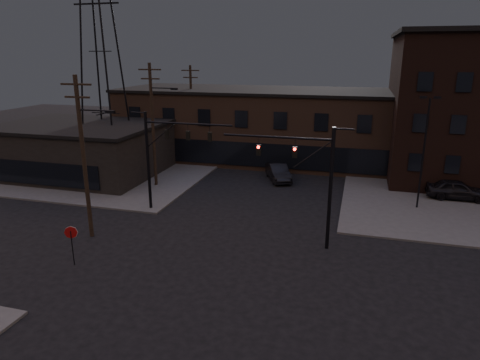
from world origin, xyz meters
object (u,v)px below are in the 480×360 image
(car_crossing, at_px, (278,172))
(stop_sign, at_px, (71,237))
(traffic_signal_near, at_px, (313,175))
(parked_car_lot_a, at_px, (457,190))
(traffic_signal_far, at_px, (162,150))
(parked_car_lot_b, at_px, (433,177))

(car_crossing, bearing_deg, stop_sign, -135.83)
(traffic_signal_near, distance_m, parked_car_lot_a, 17.33)
(traffic_signal_far, bearing_deg, parked_car_lot_a, 21.57)
(traffic_signal_near, distance_m, car_crossing, 16.03)
(traffic_signal_near, relative_size, stop_sign, 3.23)
(stop_sign, relative_size, parked_car_lot_a, 0.50)
(parked_car_lot_a, distance_m, parked_car_lot_b, 4.92)
(traffic_signal_far, height_order, parked_car_lot_b, traffic_signal_far)
(traffic_signal_near, bearing_deg, parked_car_lot_b, 60.38)
(traffic_signal_near, distance_m, traffic_signal_far, 12.57)
(traffic_signal_far, height_order, parked_car_lot_a, traffic_signal_far)
(stop_sign, relative_size, parked_car_lot_b, 0.61)
(traffic_signal_near, bearing_deg, parked_car_lot_a, 48.69)
(stop_sign, bearing_deg, parked_car_lot_a, 38.03)
(traffic_signal_far, relative_size, parked_car_lot_b, 1.98)
(parked_car_lot_b, xyz_separation_m, car_crossing, (-14.84, -2.74, 0.08))
(car_crossing, bearing_deg, parked_car_lot_a, -31.28)
(traffic_signal_far, height_order, car_crossing, traffic_signal_far)
(traffic_signal_near, distance_m, stop_sign, 15.17)
(parked_car_lot_b, distance_m, car_crossing, 15.09)
(parked_car_lot_b, relative_size, car_crossing, 0.82)
(traffic_signal_near, bearing_deg, traffic_signal_far, 163.83)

